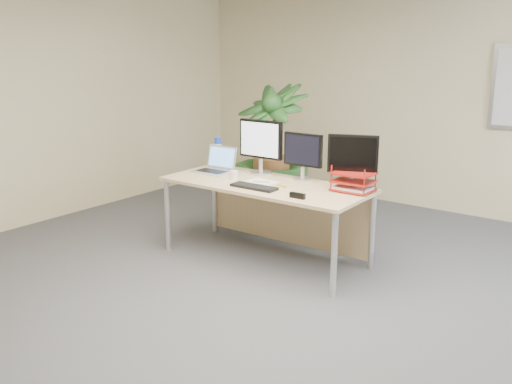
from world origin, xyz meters
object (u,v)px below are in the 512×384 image
Objects in this scene: floor_plant at (271,163)px; monitor_left at (261,143)px; laptop at (216,166)px; monitor_right at (303,153)px; desk at (272,197)px.

monitor_left is at bearing -65.50° from floor_plant.
laptop is (-0.19, -0.70, 0.07)m from floor_plant.
monitor_right is 1.25× the size of laptop.
monitor_right is at bearing 13.67° from laptop.
floor_plant reaches higher than desk.
floor_plant is at bearing 74.77° from laptop.
desk is at bearing 1.42° from laptop.
monitor_left is at bearing 146.70° from desk.
desk is at bearing -33.30° from monitor_left.
floor_plant reaches higher than monitor_left.
laptop is (-0.42, -0.19, -0.25)m from monitor_left.
monitor_right reaches higher than desk.
desk is 0.72m from laptop.
floor_plant is at bearing 114.50° from monitor_left.
laptop is at bearing -166.33° from monitor_right.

